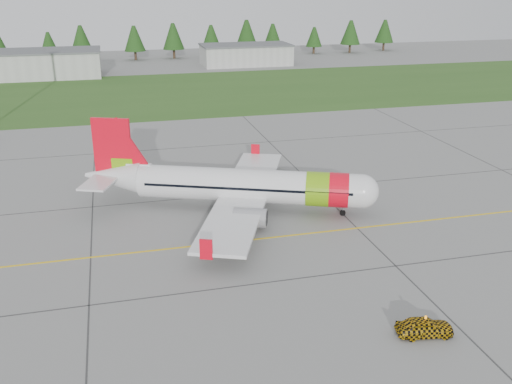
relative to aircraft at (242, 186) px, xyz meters
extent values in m
plane|color=gray|center=(-0.19, -15.32, -2.70)|extent=(320.00, 320.00, 0.00)
cylinder|color=silver|center=(0.69, -0.28, 0.04)|extent=(22.52, 11.93, 3.44)
sphere|color=silver|center=(11.29, -4.66, 0.04)|extent=(3.44, 3.44, 3.44)
cone|color=silver|center=(-12.77, 5.27, 0.35)|extent=(7.02, 5.54, 3.44)
cube|color=black|center=(11.54, -4.76, 0.35)|extent=(2.18, 2.66, 0.49)
cylinder|color=#71AE0D|center=(7.21, -2.98, 0.04)|extent=(3.46, 4.13, 3.52)
cylinder|color=red|center=(9.17, -3.78, 0.04)|extent=(3.14, 3.99, 3.52)
cube|color=silver|center=(0.28, -0.12, -0.93)|extent=(15.25, 27.95, 0.32)
cube|color=red|center=(4.82, 13.19, -0.45)|extent=(1.04, 0.55, 1.76)
cube|color=red|center=(-5.88, -12.75, -0.45)|extent=(1.04, 0.55, 1.76)
cylinder|color=gray|center=(3.36, 3.86, -1.42)|extent=(3.64, 2.92, 1.85)
cylinder|color=gray|center=(-0.35, -5.11, -1.42)|extent=(3.64, 2.92, 1.85)
cube|color=red|center=(-12.60, 5.20, 3.30)|extent=(3.87, 1.84, 6.70)
cube|color=#71AE0D|center=(-11.71, 4.83, 1.36)|extent=(2.26, 1.22, 2.12)
cube|color=silver|center=(-13.18, 5.44, 0.57)|extent=(6.48, 10.46, 0.19)
cylinder|color=slate|center=(9.66, -3.99, -2.08)|extent=(0.16, 0.16, 1.24)
cylinder|color=black|center=(9.66, -3.99, -2.40)|extent=(0.65, 0.46, 0.60)
cylinder|color=slate|center=(0.41, 2.50, -1.86)|extent=(0.19, 0.19, 1.68)
cylinder|color=black|center=(0.08, 2.64, -2.24)|extent=(1.00, 0.72, 0.92)
cylinder|color=slate|center=(-1.48, -2.06, -1.86)|extent=(0.19, 0.19, 1.68)
cylinder|color=black|center=(-1.80, -1.93, -2.24)|extent=(1.00, 0.72, 0.92)
imported|color=#D09C0B|center=(6.99, -24.82, -0.77)|extent=(1.55, 1.74, 3.86)
cube|color=#30561E|center=(-0.19, 66.68, -2.68)|extent=(320.00, 50.00, 0.03)
cube|color=gold|center=(-0.19, -7.32, -2.69)|extent=(120.00, 0.25, 0.02)
cube|color=#A8A8A3|center=(-30.19, 94.68, 0.30)|extent=(32.00, 14.00, 6.00)
cube|color=#A8A8A3|center=(24.81, 102.68, -0.10)|extent=(24.00, 12.00, 5.20)
camera|label=1|loc=(-12.20, -53.83, 20.14)|focal=40.00mm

